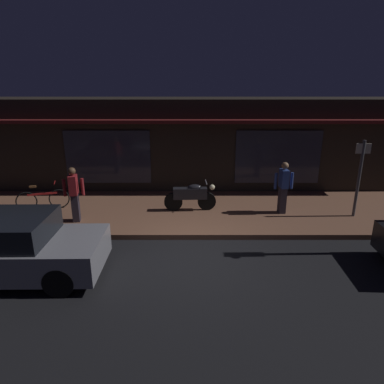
{
  "coord_description": "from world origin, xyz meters",
  "views": [
    {
      "loc": [
        -0.04,
        -7.55,
        4.13
      ],
      "look_at": [
        -0.04,
        2.4,
        0.95
      ],
      "focal_mm": 31.7,
      "sensor_mm": 36.0,
      "label": 1
    }
  ],
  "objects_px": {
    "person_photographer": "(74,193)",
    "person_bystander": "(283,187)",
    "sign_post": "(360,174)",
    "motorcycle": "(191,196)",
    "bicycle_parked": "(43,199)",
    "parked_car_near": "(7,247)"
  },
  "relations": [
    {
      "from": "person_photographer",
      "to": "person_bystander",
      "type": "relative_size",
      "value": 1.0
    },
    {
      "from": "sign_post",
      "to": "person_bystander",
      "type": "bearing_deg",
      "value": 172.37
    },
    {
      "from": "motorcycle",
      "to": "bicycle_parked",
      "type": "relative_size",
      "value": 1.07
    },
    {
      "from": "person_photographer",
      "to": "sign_post",
      "type": "distance_m",
      "value": 8.63
    },
    {
      "from": "bicycle_parked",
      "to": "parked_car_near",
      "type": "bearing_deg",
      "value": -77.82
    },
    {
      "from": "motorcycle",
      "to": "bicycle_parked",
      "type": "distance_m",
      "value": 4.89
    },
    {
      "from": "person_photographer",
      "to": "sign_post",
      "type": "height_order",
      "value": "sign_post"
    },
    {
      "from": "person_bystander",
      "to": "parked_car_near",
      "type": "xyz_separation_m",
      "value": [
        -6.99,
        -3.55,
        -0.32
      ]
    },
    {
      "from": "motorcycle",
      "to": "bicycle_parked",
      "type": "xyz_separation_m",
      "value": [
        -4.88,
        0.03,
        -0.14
      ]
    },
    {
      "from": "sign_post",
      "to": "parked_car_near",
      "type": "bearing_deg",
      "value": -160.53
    },
    {
      "from": "sign_post",
      "to": "motorcycle",
      "type": "bearing_deg",
      "value": 174.12
    },
    {
      "from": "bicycle_parked",
      "to": "parked_car_near",
      "type": "distance_m",
      "value": 3.9
    },
    {
      "from": "bicycle_parked",
      "to": "sign_post",
      "type": "xyz_separation_m",
      "value": [
        10.02,
        -0.56,
        1.0
      ]
    },
    {
      "from": "motorcycle",
      "to": "person_photographer",
      "type": "distance_m",
      "value": 3.62
    },
    {
      "from": "person_bystander",
      "to": "parked_car_near",
      "type": "height_order",
      "value": "person_bystander"
    },
    {
      "from": "bicycle_parked",
      "to": "sign_post",
      "type": "distance_m",
      "value": 10.08
    },
    {
      "from": "sign_post",
      "to": "parked_car_near",
      "type": "xyz_separation_m",
      "value": [
        -9.19,
        -3.25,
        -0.81
      ]
    },
    {
      "from": "bicycle_parked",
      "to": "person_bystander",
      "type": "height_order",
      "value": "person_bystander"
    },
    {
      "from": "bicycle_parked",
      "to": "motorcycle",
      "type": "bearing_deg",
      "value": -0.38
    },
    {
      "from": "person_photographer",
      "to": "person_bystander",
      "type": "xyz_separation_m",
      "value": [
        6.4,
        0.7,
        0.0
      ]
    },
    {
      "from": "sign_post",
      "to": "parked_car_near",
      "type": "relative_size",
      "value": 0.58
    },
    {
      "from": "person_bystander",
      "to": "person_photographer",
      "type": "bearing_deg",
      "value": -173.76
    }
  ]
}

